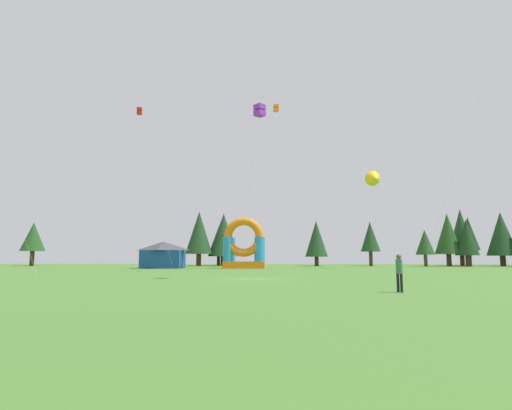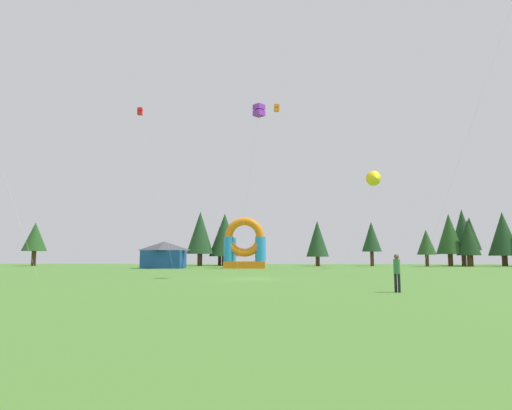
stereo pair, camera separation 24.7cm
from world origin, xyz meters
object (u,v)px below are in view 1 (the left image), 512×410
inflatable_red_slide (244,249)px  kite_yellow_delta (374,178)px  kite_orange_box (276,109)px  kite_red_box (140,112)px  festival_tent (163,255)px  kite_purple_box (260,111)px  person_far_side (399,270)px

inflatable_red_slide → kite_yellow_delta: bearing=-2.0°
kite_orange_box → inflatable_red_slide: (-4.60, 1.65, -19.94)m
kite_orange_box → inflatable_red_slide: 20.53m
kite_orange_box → kite_red_box: (-16.40, -10.05, -3.66)m
kite_yellow_delta → kite_orange_box: bearing=-175.8°
kite_red_box → inflatable_red_slide: (11.79, 11.70, -16.27)m
festival_tent → kite_red_box: bearing=-92.2°
kite_yellow_delta → kite_purple_box: (-15.15, -27.10, 0.80)m
kite_purple_box → kite_orange_box: bearing=87.0°
kite_orange_box → festival_tent: bearing=176.7°
kite_yellow_delta → festival_tent: kite_yellow_delta is taller
kite_orange_box → kite_red_box: size_ratio=1.19×
person_far_side → festival_tent: bearing=158.2°
person_far_side → kite_purple_box: bearing=159.7°
kite_orange_box → person_far_side: size_ratio=12.64×
kite_yellow_delta → kite_red_box: (-30.16, -11.06, 6.36)m
kite_yellow_delta → kite_red_box: kite_red_box is taller
kite_orange_box → person_far_side: kite_orange_box is taller
festival_tent → kite_purple_box: bearing=-61.6°
kite_purple_box → kite_red_box: size_ratio=0.71×
kite_red_box → festival_tent: (0.41, 10.97, -17.03)m
kite_purple_box → inflatable_red_slide: 29.91m
kite_orange_box → kite_purple_box: kite_orange_box is taller
kite_orange_box → kite_red_box: kite_orange_box is taller
inflatable_red_slide → festival_tent: 11.43m
kite_purple_box → kite_red_box: kite_red_box is taller
kite_purple_box → person_far_side: size_ratio=7.55×
person_far_side → festival_tent: size_ratio=0.33×
kite_purple_box → person_far_side: kite_purple_box is taller
person_far_side → inflatable_red_slide: size_ratio=0.26×
kite_red_box → inflatable_red_slide: bearing=44.8°
kite_orange_box → kite_purple_box: 27.71m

